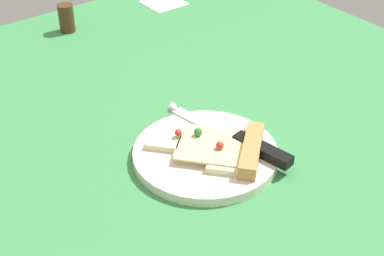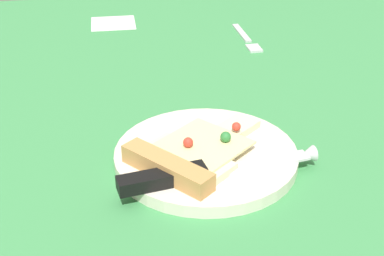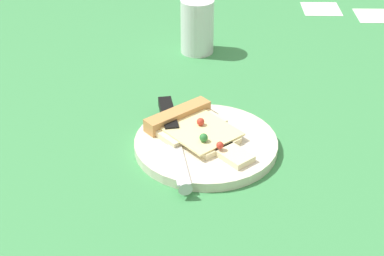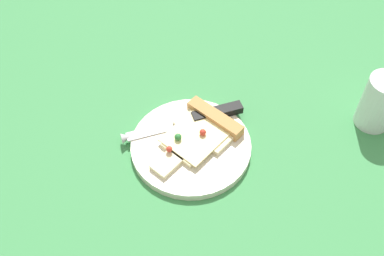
% 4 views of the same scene
% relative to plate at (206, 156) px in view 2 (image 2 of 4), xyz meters
% --- Properties ---
extents(ground_plane, '(1.36, 1.36, 0.03)m').
position_rel_plate_xyz_m(ground_plane, '(0.07, 0.02, -0.02)').
color(ground_plane, '#3D8C4C').
rests_on(ground_plane, ground).
extents(plate, '(0.22, 0.22, 0.02)m').
position_rel_plate_xyz_m(plate, '(0.00, 0.00, 0.00)').
color(plate, silver).
rests_on(plate, ground_plane).
extents(pizza_slice, '(0.17, 0.18, 0.03)m').
position_rel_plate_xyz_m(pizza_slice, '(-0.02, 0.02, 0.02)').
color(pizza_slice, beige).
rests_on(pizza_slice, plate).
extents(knife, '(0.06, 0.24, 0.02)m').
position_rel_plate_xyz_m(knife, '(-0.05, 0.01, 0.01)').
color(knife, silver).
rests_on(knife, plate).
extents(fork, '(0.15, 0.03, 0.01)m').
position_rel_plate_xyz_m(fork, '(0.41, -0.15, -0.00)').
color(fork, silver).
rests_on(fork, ground_plane).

